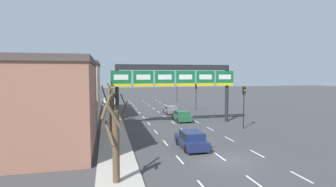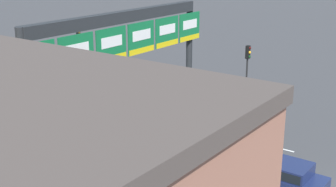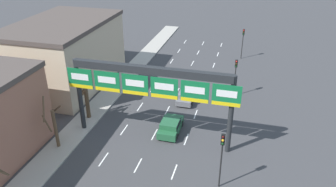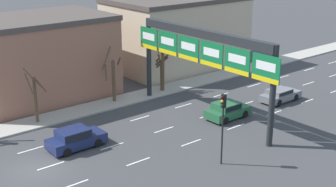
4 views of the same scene
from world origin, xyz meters
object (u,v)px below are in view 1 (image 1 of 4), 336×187
object	(u,v)px
tree_bare_third	(110,111)
tree_bare_furthest	(112,104)
car_navy	(191,139)
traffic_light_mid_block	(244,99)
tree_bare_second	(115,142)
traffic_light_far_end	(196,91)
tree_bare_closest	(119,124)
sign_gantry	(175,77)
car_green	(182,115)
traffic_light_near_gantry	(177,88)
car_grey	(171,109)

from	to	relation	value
tree_bare_third	tree_bare_furthest	distance (m)	5.68
tree_bare_third	tree_bare_furthest	world-z (taller)	tree_bare_furthest
car_navy	traffic_light_mid_block	world-z (taller)	traffic_light_mid_block
tree_bare_second	traffic_light_far_end	bearing A→B (deg)	62.34
car_navy	traffic_light_mid_block	distance (m)	11.17
traffic_light_mid_block	tree_bare_closest	xyz separation A→B (m)	(-14.96, -6.59, -1.10)
sign_gantry	car_green	distance (m)	5.81
traffic_light_far_end	tree_bare_second	bearing A→B (deg)	-117.66
traffic_light_mid_block	tree_bare_furthest	xyz separation A→B (m)	(-15.22, 7.02, -0.96)
traffic_light_mid_block	tree_bare_furthest	world-z (taller)	tree_bare_furthest
car_navy	tree_bare_third	world-z (taller)	tree_bare_third
sign_gantry	traffic_light_near_gantry	size ratio (longest dim) A/B	3.42
traffic_light_near_gantry	sign_gantry	bearing A→B (deg)	-105.86
car_green	car_grey	size ratio (longest dim) A/B	0.95
car_navy	traffic_light_far_end	size ratio (longest dim) A/B	0.90
sign_gantry	tree_bare_closest	distance (m)	14.30
car_green	car_grey	distance (m)	7.10
traffic_light_near_gantry	traffic_light_far_end	xyz separation A→B (m)	(-0.09, -13.43, 0.01)
traffic_light_mid_block	tree_bare_closest	bearing A→B (deg)	-156.23
car_green	traffic_light_near_gantry	distance (m)	23.99
car_grey	tree_bare_closest	xyz separation A→B (m)	(-9.36, -20.31, 1.81)
sign_gantry	car_green	size ratio (longest dim) A/B	4.04
tree_bare_third	tree_bare_furthest	xyz separation A→B (m)	(0.28, 5.67, 0.14)
traffic_light_near_gantry	tree_bare_second	bearing A→B (deg)	-109.83
car_green	traffic_light_near_gantry	size ratio (longest dim) A/B	0.85
traffic_light_mid_block	tree_bare_third	distance (m)	15.60
car_navy	tree_bare_furthest	xyz separation A→B (m)	(-6.54, 13.50, 1.81)
sign_gantry	tree_bare_third	size ratio (longest dim) A/B	3.20
tree_bare_second	tree_bare_third	world-z (taller)	tree_bare_second
car_green	car_navy	bearing A→B (deg)	-102.67
car_grey	traffic_light_mid_block	size ratio (longest dim) A/B	0.84
traffic_light_far_end	car_navy	bearing A→B (deg)	-110.30
traffic_light_far_end	tree_bare_furthest	world-z (taller)	tree_bare_furthest
car_navy	tree_bare_second	bearing A→B (deg)	-137.49
traffic_light_mid_block	tree_bare_closest	size ratio (longest dim) A/B	1.03
sign_gantry	tree_bare_second	size ratio (longest dim) A/B	3.19
traffic_light_far_end	tree_bare_closest	xyz separation A→B (m)	(-14.73, -22.96, -0.92)
car_navy	sign_gantry	bearing A→B (deg)	82.64
car_grey	traffic_light_mid_block	world-z (taller)	traffic_light_mid_block
traffic_light_near_gantry	car_grey	bearing A→B (deg)	-108.77
tree_bare_second	tree_bare_closest	bearing A→B (deg)	85.34
car_grey	tree_bare_furthest	bearing A→B (deg)	-145.15
traffic_light_far_end	traffic_light_near_gantry	bearing A→B (deg)	89.60
traffic_light_mid_block	car_green	bearing A→B (deg)	130.89
traffic_light_near_gantry	tree_bare_furthest	distance (m)	27.33
traffic_light_far_end	tree_bare_furthest	bearing A→B (deg)	-148.06
car_grey	tree_bare_third	xyz separation A→B (m)	(-9.91, -12.37, 1.80)
car_grey	tree_bare_closest	distance (m)	22.44
traffic_light_near_gantry	tree_bare_closest	xyz separation A→B (m)	(-14.82, -36.39, -0.91)
sign_gantry	traffic_light_far_end	xyz separation A→B (m)	(6.99, 11.49, -2.71)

